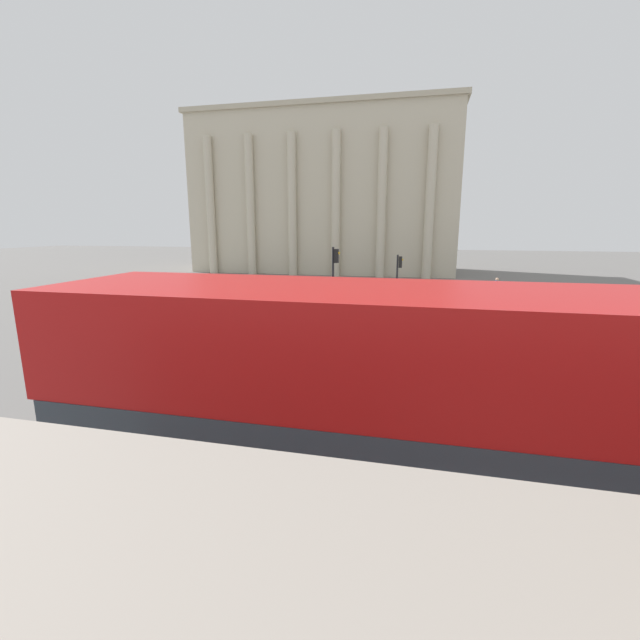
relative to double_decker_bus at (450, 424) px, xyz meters
The scene contains 7 objects.
double_decker_bus is the anchor object (origin of this frame).
plaza_building_left 46.26m from the double_decker_bus, 104.44° to the left, with size 29.51×12.64×17.42m.
traffic_light_mid 16.50m from the double_decker_bus, 106.78° to the left, with size 0.42×0.24×4.03m.
traffic_light_far 21.56m from the double_decker_bus, 94.78° to the left, with size 0.42×0.24×3.33m.
pedestrian_white 18.38m from the double_decker_bus, 65.29° to the left, with size 0.32×0.32×1.81m.
pedestrian_olive 20.15m from the double_decker_bus, 65.41° to the left, with size 0.32×0.32×1.68m.
pedestrian_blue 25.45m from the double_decker_bus, 79.52° to the left, with size 0.32×0.32×1.67m.
Camera 1 is at (-1.12, -2.44, 5.00)m, focal length 24.00 mm.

